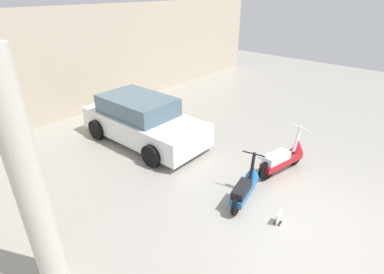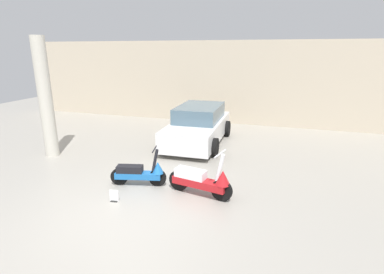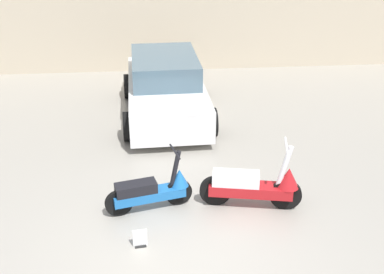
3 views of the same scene
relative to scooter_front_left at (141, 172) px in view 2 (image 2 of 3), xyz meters
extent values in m
plane|color=#9E998E|center=(0.28, -1.29, -0.34)|extent=(28.00, 28.00, 0.00)
cube|color=beige|center=(0.28, 7.16, 1.47)|extent=(19.60, 0.12, 3.63)
cylinder|color=black|center=(0.40, 0.10, -0.13)|extent=(0.43, 0.17, 0.43)
cylinder|color=black|center=(-0.52, -0.13, -0.13)|extent=(0.43, 0.17, 0.43)
cube|color=#1E66B2|center=(-0.06, -0.01, -0.07)|extent=(1.15, 0.52, 0.15)
cube|color=black|center=(-0.26, -0.06, 0.08)|extent=(0.67, 0.39, 0.17)
cylinder|color=black|center=(0.35, 0.09, 0.30)|extent=(0.21, 0.12, 0.61)
cylinder|color=black|center=(0.35, 0.09, 0.61)|extent=(0.15, 0.49, 0.03)
cone|color=#1E66B2|center=(0.42, 0.10, 0.14)|extent=(0.35, 0.35, 0.28)
cylinder|color=black|center=(2.06, -0.18, -0.09)|extent=(0.50, 0.18, 0.50)
cylinder|color=black|center=(0.98, 0.04, -0.09)|extent=(0.50, 0.18, 0.50)
cube|color=#B2191E|center=(1.52, -0.07, -0.03)|extent=(1.33, 0.55, 0.17)
cube|color=white|center=(1.29, -0.02, 0.15)|extent=(0.77, 0.43, 0.19)
cylinder|color=white|center=(2.00, -0.16, 0.40)|extent=(0.24, 0.13, 0.70)
cylinder|color=white|center=(2.00, -0.16, 0.75)|extent=(0.15, 0.57, 0.03)
cone|color=#B2191E|center=(2.07, -0.18, 0.21)|extent=(0.39, 0.39, 0.32)
cube|color=white|center=(0.36, 3.77, 0.15)|extent=(1.74, 3.95, 0.65)
cube|color=slate|center=(0.35, 4.00, 0.73)|extent=(1.50, 2.23, 0.51)
cylinder|color=black|center=(1.24, 2.58, -0.04)|extent=(0.22, 0.60, 0.60)
cylinder|color=black|center=(-0.45, 2.53, -0.04)|extent=(0.22, 0.60, 0.60)
cylinder|color=black|center=(1.17, 5.00, -0.04)|extent=(0.22, 0.60, 0.60)
cylinder|color=black|center=(-0.52, 4.95, -0.04)|extent=(0.22, 0.60, 0.60)
cube|color=black|center=(-0.20, -0.90, -0.34)|extent=(0.17, 0.14, 0.01)
cube|color=white|center=(-0.20, -0.90, -0.21)|extent=(0.20, 0.06, 0.26)
cylinder|color=beige|center=(-3.69, 1.16, 1.47)|extent=(0.41, 0.41, 3.63)
camera|label=1|loc=(-4.67, -2.66, 3.82)|focal=28.00mm
camera|label=2|loc=(3.22, -6.09, 2.88)|focal=28.00mm
camera|label=3|loc=(0.03, -6.37, 3.95)|focal=45.00mm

